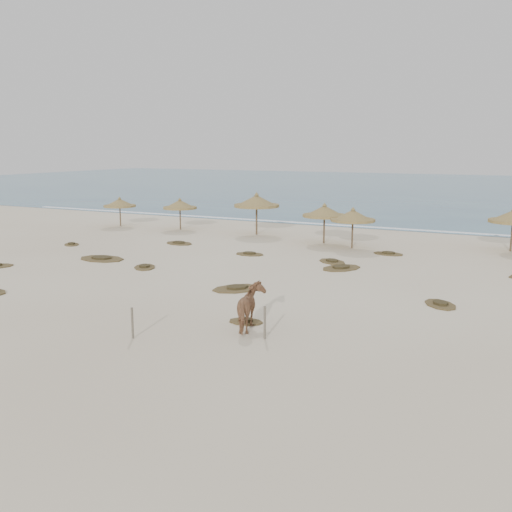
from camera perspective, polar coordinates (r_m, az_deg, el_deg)
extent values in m
plane|color=beige|center=(25.59, -8.27, -4.14)|extent=(160.00, 160.00, 0.00)
cube|color=#275477|center=(96.59, 17.85, 6.45)|extent=(200.00, 100.00, 0.01)
cube|color=white|center=(48.87, 9.20, 3.00)|extent=(70.00, 0.60, 0.01)
cylinder|color=brown|center=(49.29, -13.43, 4.00)|extent=(0.11, 0.11, 1.87)
cylinder|color=olive|center=(49.21, -13.47, 4.89)|extent=(2.83, 2.83, 0.16)
cone|color=olive|center=(49.18, -13.48, 5.23)|extent=(2.74, 2.74, 0.67)
cone|color=olive|center=(49.15, -13.50, 5.69)|extent=(0.32, 0.32, 0.20)
cylinder|color=brown|center=(46.46, -7.59, 3.83)|extent=(0.11, 0.11, 1.92)
cylinder|color=olive|center=(46.37, -7.61, 4.80)|extent=(3.38, 3.38, 0.16)
cone|color=olive|center=(46.34, -7.62, 5.17)|extent=(3.27, 3.27, 0.68)
cone|color=olive|center=(46.30, -7.64, 5.68)|extent=(0.33, 0.33, 0.20)
cylinder|color=brown|center=(43.33, 0.06, 3.75)|extent=(0.14, 0.14, 2.41)
cylinder|color=olive|center=(43.21, 0.06, 5.06)|extent=(4.42, 4.42, 0.21)
cone|color=olive|center=(43.18, 0.06, 5.56)|extent=(4.27, 4.27, 0.86)
cone|color=olive|center=(43.13, 0.06, 6.24)|extent=(0.41, 0.41, 0.25)
cylinder|color=brown|center=(39.68, 6.82, 2.78)|extent=(0.12, 0.12, 2.10)
cylinder|color=olive|center=(39.57, 6.85, 4.03)|extent=(3.68, 3.68, 0.18)
cone|color=olive|center=(39.54, 6.86, 4.50)|extent=(3.56, 3.56, 0.75)
cone|color=olive|center=(39.49, 6.88, 5.15)|extent=(0.36, 0.36, 0.22)
cylinder|color=brown|center=(37.94, 9.61, 2.29)|extent=(0.12, 0.12, 2.04)
cylinder|color=olive|center=(37.83, 9.65, 3.56)|extent=(3.85, 3.85, 0.17)
cone|color=olive|center=(37.79, 9.67, 4.04)|extent=(3.72, 3.72, 0.73)
cone|color=olive|center=(37.74, 9.69, 4.70)|extent=(0.35, 0.35, 0.21)
cylinder|color=brown|center=(39.74, 24.20, 1.93)|extent=(0.12, 0.12, 2.13)
imported|color=#9C6947|center=(20.78, -0.50, -5.18)|extent=(1.47, 2.15, 1.66)
cylinder|color=#726855|center=(20.39, -12.26, -6.57)|extent=(0.10, 0.10, 1.11)
cylinder|color=#726855|center=(19.88, 0.89, -6.68)|extent=(0.11, 0.11, 1.17)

